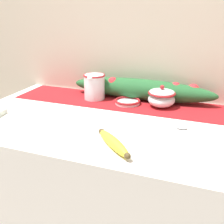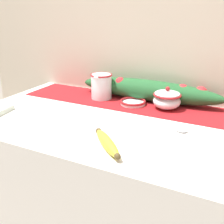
{
  "view_description": "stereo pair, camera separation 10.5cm",
  "coord_description": "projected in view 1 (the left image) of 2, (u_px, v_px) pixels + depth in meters",
  "views": [
    {
      "loc": [
        0.32,
        -0.97,
        1.3
      ],
      "look_at": [
        -0.03,
        -0.05,
        0.92
      ],
      "focal_mm": 45.0,
      "sensor_mm": 36.0,
      "label": 1
    },
    {
      "loc": [
        0.42,
        -0.92,
        1.3
      ],
      "look_at": [
        -0.03,
        -0.05,
        0.92
      ],
      "focal_mm": 45.0,
      "sensor_mm": 36.0,
      "label": 2
    }
  ],
  "objects": [
    {
      "name": "small_dish",
      "position": [
        128.0,
        102.0,
        1.28
      ],
      "size": [
        0.12,
        0.12,
        0.02
      ],
      "color": "white",
      "rests_on": "countertop"
    },
    {
      "name": "cream_pitcher",
      "position": [
        95.0,
        86.0,
        1.34
      ],
      "size": [
        0.1,
        0.12,
        0.12
      ],
      "color": "white",
      "rests_on": "countertop"
    },
    {
      "name": "spoon",
      "position": [
        179.0,
        127.0,
        1.03
      ],
      "size": [
        0.17,
        0.03,
        0.01
      ],
      "rotation": [
        0.0,
        0.0,
        -0.03
      ],
      "color": "#B7B7BC",
      "rests_on": "countertop"
    },
    {
      "name": "banana",
      "position": [
        113.0,
        143.0,
        0.89
      ],
      "size": [
        0.17,
        0.16,
        0.03
      ],
      "rotation": [
        0.0,
        0.0,
        -0.76
      ],
      "color": "yellow",
      "rests_on": "countertop"
    },
    {
      "name": "back_wall",
      "position": [
        148.0,
        28.0,
        1.3
      ],
      "size": [
        2.08,
        0.04,
        2.4
      ],
      "primitive_type": "cube",
      "color": "beige",
      "rests_on": "ground_plane"
    },
    {
      "name": "poinsettia_garland",
      "position": [
        142.0,
        89.0,
        1.33
      ],
      "size": [
        0.7,
        0.11,
        0.1
      ],
      "color": "#235B2D",
      "rests_on": "countertop"
    },
    {
      "name": "countertop",
      "position": [
        121.0,
        210.0,
        1.26
      ],
      "size": [
        1.28,
        0.68,
        0.87
      ],
      "primitive_type": "cube",
      "color": "silver",
      "rests_on": "ground_plane"
    },
    {
      "name": "sugar_bowl",
      "position": [
        162.0,
        97.0,
        1.23
      ],
      "size": [
        0.12,
        0.12,
        0.1
      ],
      "color": "white",
      "rests_on": "countertop"
    },
    {
      "name": "table_runner",
      "position": [
        137.0,
        104.0,
        1.29
      ],
      "size": [
        1.17,
        0.24,
        0.0
      ],
      "primitive_type": "cube",
      "color": "#A8191E",
      "rests_on": "countertop"
    }
  ]
}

